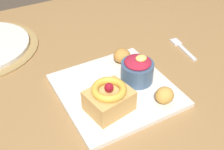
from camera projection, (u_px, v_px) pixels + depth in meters
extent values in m
cube|color=olive|center=(103.00, 79.00, 0.78)|extent=(1.47, 1.05, 0.04)
cylinder|color=olive|center=(172.00, 50.00, 1.55)|extent=(0.07, 0.07, 0.69)
cube|color=silver|center=(116.00, 90.00, 0.70)|extent=(0.27, 0.27, 0.01)
cube|color=tan|center=(109.00, 101.00, 0.62)|extent=(0.11, 0.09, 0.05)
torus|color=gold|center=(109.00, 89.00, 0.60)|extent=(0.09, 0.09, 0.02)
sphere|color=maroon|center=(109.00, 88.00, 0.60)|extent=(0.02, 0.02, 0.02)
cylinder|color=#3D5675|center=(137.00, 72.00, 0.71)|extent=(0.08, 0.08, 0.05)
ellipsoid|color=#A31E33|center=(138.00, 62.00, 0.69)|extent=(0.07, 0.07, 0.02)
ellipsoid|color=#EAD666|center=(141.00, 58.00, 0.68)|extent=(0.03, 0.02, 0.01)
ellipsoid|color=gold|center=(165.00, 95.00, 0.65)|extent=(0.04, 0.04, 0.04)
ellipsoid|color=#BC7F38|center=(122.00, 56.00, 0.77)|extent=(0.05, 0.05, 0.04)
cube|color=silver|center=(187.00, 52.00, 0.84)|extent=(0.02, 0.09, 0.00)
cube|color=silver|center=(176.00, 42.00, 0.88)|extent=(0.03, 0.04, 0.00)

